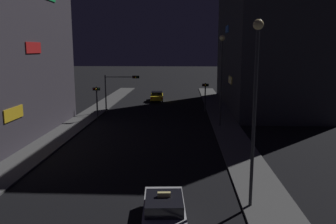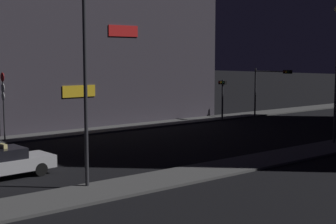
% 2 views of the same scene
% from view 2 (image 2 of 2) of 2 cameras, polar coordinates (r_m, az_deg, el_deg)
% --- Properties ---
extents(sidewalk_left, '(2.72, 63.95, 0.12)m').
position_cam_2_polar(sidewalk_left, '(44.62, 3.34, -0.91)').
color(sidewalk_left, '#4C4C4C').
rests_on(sidewalk_left, ground_plane).
extents(building_facade_left, '(7.72, 20.64, 16.84)m').
position_cam_2_polar(building_facade_left, '(44.44, -7.91, 9.81)').
color(building_facade_left, '#3D3842').
rests_on(building_facade_left, ground_plane).
extents(taxi, '(2.10, 4.56, 1.62)m').
position_cam_2_polar(taxi, '(24.72, -18.12, -5.48)').
color(taxi, '#B7B7BC').
rests_on(taxi, ground_plane).
extents(traffic_light_overhead, '(4.16, 0.41, 4.61)m').
position_cam_2_polar(traffic_light_overhead, '(46.21, 11.47, 3.37)').
color(traffic_light_overhead, '#2D2D33').
rests_on(traffic_light_overhead, ground_plane).
extents(traffic_light_left_kerb, '(0.80, 0.42, 3.66)m').
position_cam_2_polar(traffic_light_left_kerb, '(44.23, 6.21, 2.34)').
color(traffic_light_left_kerb, '#2D2D33').
rests_on(traffic_light_left_kerb, ground_plane).
extents(sign_pole_left, '(0.62, 0.10, 4.51)m').
position_cam_2_polar(sign_pole_left, '(34.95, -18.26, 1.45)').
color(sign_pole_left, '#2D2D33').
rests_on(sign_pole_left, sidewalk_left).
extents(street_lamp_near_block, '(0.48, 0.48, 8.83)m').
position_cam_2_polar(street_lamp_near_block, '(21.35, -9.46, 6.57)').
color(street_lamp_near_block, '#2D2D33').
rests_on(street_lamp_near_block, sidewalk_right).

